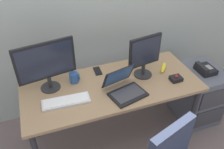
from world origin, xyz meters
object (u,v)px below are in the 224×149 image
(keyboard, at_px, (66,101))
(monitor_side, at_px, (145,55))
(trackball_mouse, at_px, (176,78))
(banana, at_px, (163,68))
(desk_phone, at_px, (205,69))
(cell_phone, at_px, (98,71))
(file_cabinet, at_px, (198,94))
(laptop, at_px, (124,88))
(coffee_mug, at_px, (74,78))
(monitor_main, at_px, (46,64))

(keyboard, bearing_deg, monitor_side, 10.02)
(trackball_mouse, relative_size, banana, 0.58)
(trackball_mouse, bearing_deg, desk_phone, 14.57)
(trackball_mouse, bearing_deg, banana, 94.99)
(desk_phone, distance_m, cell_phone, 1.16)
(file_cabinet, height_order, laptop, laptop)
(monitor_side, distance_m, coffee_mug, 0.70)
(trackball_mouse, bearing_deg, keyboard, 177.36)
(monitor_main, height_order, monitor_side, monitor_main)
(monitor_side, xyz_separation_m, banana, (0.24, 0.02, -0.22))
(cell_phone, bearing_deg, file_cabinet, -10.83)
(laptop, xyz_separation_m, trackball_mouse, (0.54, -0.01, -0.03))
(trackball_mouse, distance_m, coffee_mug, 0.98)
(monitor_main, xyz_separation_m, keyboard, (0.10, -0.25, -0.26))
(monitor_main, relative_size, coffee_mug, 5.30)
(file_cabinet, height_order, monitor_main, monitor_main)
(keyboard, distance_m, laptop, 0.53)
(keyboard, bearing_deg, monitor_main, 111.44)
(laptop, bearing_deg, keyboard, 175.50)
(monitor_side, bearing_deg, coffee_mug, 169.64)
(file_cabinet, distance_m, keyboard, 1.58)
(laptop, relative_size, banana, 1.97)
(desk_phone, bearing_deg, keyboard, -177.43)
(file_cabinet, bearing_deg, monitor_side, 175.44)
(cell_phone, height_order, banana, banana)
(desk_phone, height_order, monitor_side, monitor_side)
(desk_phone, xyz_separation_m, trackball_mouse, (-0.45, -0.12, 0.07))
(monitor_main, distance_m, banana, 1.17)
(banana, bearing_deg, file_cabinet, -9.00)
(banana, bearing_deg, desk_phone, -11.10)
(desk_phone, bearing_deg, laptop, -173.69)
(keyboard, xyz_separation_m, trackball_mouse, (1.06, -0.05, 0.01))
(keyboard, distance_m, coffee_mug, 0.30)
(desk_phone, bearing_deg, monitor_side, 174.07)
(file_cabinet, bearing_deg, coffee_mug, 172.63)
(file_cabinet, xyz_separation_m, monitor_main, (-1.62, 0.16, 0.69))
(file_cabinet, height_order, monitor_side, monitor_side)
(file_cabinet, distance_m, monitor_main, 1.76)
(monitor_main, xyz_separation_m, banana, (1.14, -0.09, -0.25))
(monitor_side, bearing_deg, monitor_main, 173.42)
(coffee_mug, bearing_deg, monitor_side, -10.36)
(trackball_mouse, bearing_deg, file_cabinet, 16.24)
(desk_phone, xyz_separation_m, coffee_mug, (-1.38, 0.20, 0.10))
(file_cabinet, height_order, cell_phone, cell_phone)
(desk_phone, height_order, trackball_mouse, trackball_mouse)
(monitor_side, xyz_separation_m, coffee_mug, (-0.67, 0.12, -0.19))
(cell_phone, bearing_deg, laptop, -68.87)
(keyboard, xyz_separation_m, banana, (1.04, 0.16, 0.01))
(monitor_main, xyz_separation_m, laptop, (0.62, -0.29, -0.22))
(file_cabinet, relative_size, trackball_mouse, 6.01)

